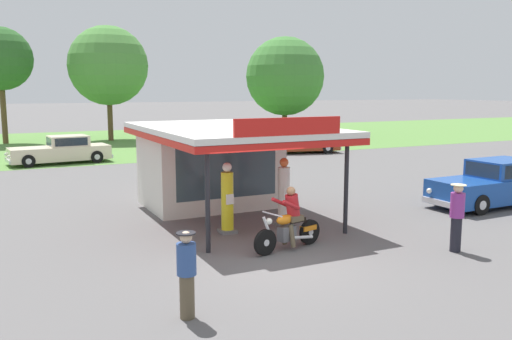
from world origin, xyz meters
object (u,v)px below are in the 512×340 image
bystander_chatting_near_pumps (187,272)px  gas_pump_nearside (227,201)px  gas_pump_offside (284,195)px  motorcycle_with_rider (289,224)px  bystander_admiring_sedan (457,215)px  featured_classic_sedan (496,185)px  parked_car_back_row_far_left (61,151)px  parked_car_back_row_right (298,141)px

bystander_chatting_near_pumps → gas_pump_nearside: bearing=59.8°
gas_pump_offside → bystander_chatting_near_pumps: size_ratio=1.28×
motorcycle_with_rider → bystander_admiring_sedan: (3.57, -1.94, 0.26)m
featured_classic_sedan → parked_car_back_row_far_left: (-12.18, 17.63, -0.04)m
parked_car_back_row_right → bystander_chatting_near_pumps: bystander_chatting_near_pumps is taller
gas_pump_offside → parked_car_back_row_far_left: bearing=104.1°
parked_car_back_row_right → gas_pump_offside: bearing=-121.7°
bystander_admiring_sedan → bystander_chatting_near_pumps: (-7.16, -0.81, -0.08)m
featured_classic_sedan → parked_car_back_row_far_left: bearing=124.6°
gas_pump_nearside → gas_pump_offside: bearing=0.0°
featured_classic_sedan → bystander_chatting_near_pumps: 13.20m
gas_pump_nearside → featured_classic_sedan: 9.74m
gas_pump_nearside → parked_car_back_row_far_left: gas_pump_nearside is taller
featured_classic_sedan → bystander_chatting_near_pumps: size_ratio=3.27×
parked_car_back_row_far_left → motorcycle_with_rider: bearing=-80.3°
bystander_admiring_sedan → bystander_chatting_near_pumps: bearing=-173.5°
gas_pump_offside → parked_car_back_row_right: gas_pump_offside is taller
motorcycle_with_rider → featured_classic_sedan: 9.04m
gas_pump_offside → bystander_chatting_near_pumps: gas_pump_offside is taller
parked_car_back_row_right → bystander_chatting_near_pumps: (-14.17, -20.39, 0.11)m
gas_pump_nearside → parked_car_back_row_right: 19.25m
parked_car_back_row_far_left → bystander_chatting_near_pumps: size_ratio=3.47×
gas_pump_nearside → bystander_chatting_near_pumps: (-2.82, -4.85, -0.08)m
gas_pump_nearside → bystander_chatting_near_pumps: gas_pump_nearside is taller
motorcycle_with_rider → bystander_chatting_near_pumps: bearing=-142.5°
gas_pump_offside → bystander_admiring_sedan: size_ratio=1.18×
parked_car_back_row_far_left → parked_car_back_row_right: 13.89m
gas_pump_offside → motorcycle_with_rider: (-1.00, -2.09, -0.26)m
gas_pump_offside → bystander_admiring_sedan: (2.57, -4.04, -0.00)m
bystander_chatting_near_pumps → motorcycle_with_rider: bearing=37.5°
gas_pump_nearside → motorcycle_with_rider: 2.24m
featured_classic_sedan → parked_car_back_row_right: (1.64, 16.23, 0.01)m
featured_classic_sedan → bystander_admiring_sedan: 6.32m
gas_pump_nearside → motorcycle_with_rider: bearing=-69.6°
parked_car_back_row_right → parked_car_back_row_far_left: bearing=174.2°
parked_car_back_row_far_left → bystander_admiring_sedan: size_ratio=3.19×
motorcycle_with_rider → parked_car_back_row_far_left: size_ratio=0.39×
motorcycle_with_rider → bystander_admiring_sedan: bearing=-28.6°
gas_pump_nearside → featured_classic_sedan: gas_pump_nearside is taller
parked_car_back_row_right → bystander_admiring_sedan: 20.79m
gas_pump_offside → bystander_chatting_near_pumps: bearing=-133.4°
featured_classic_sedan → bystander_chatting_near_pumps: same height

